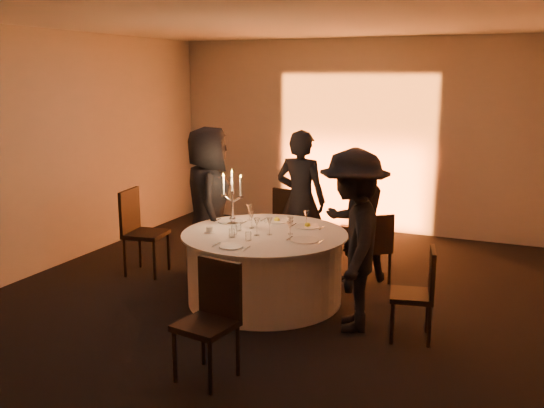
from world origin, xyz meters
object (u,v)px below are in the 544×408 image
at_px(chair_left, 139,226).
at_px(guest_back_right, 357,217).
at_px(chair_back_right, 375,245).
at_px(banquet_table, 265,267).
at_px(guest_back_left, 301,200).
at_px(candelabra, 232,206).
at_px(chair_front, 212,313).
at_px(guest_right, 353,240).
at_px(chair_back_left, 291,219).
at_px(guest_left, 209,202).
at_px(chair_right, 420,289).
at_px(coffee_cup, 209,230).

relative_size(chair_left, guest_back_right, 0.68).
relative_size(chair_left, chair_back_right, 1.24).
relative_size(banquet_table, guest_back_left, 1.01).
bearing_deg(candelabra, chair_front, -67.56).
bearing_deg(chair_back_right, banquet_table, 6.91).
bearing_deg(guest_right, chair_back_left, -159.88).
relative_size(banquet_table, guest_back_right, 1.16).
bearing_deg(chair_left, guest_left, -75.81).
relative_size(chair_back_left, guest_back_right, 0.63).
bearing_deg(guest_back_right, guest_back_left, -42.42).
distance_m(chair_back_right, guest_right, 1.42).
bearing_deg(chair_left, guest_right, -108.97).
bearing_deg(candelabra, chair_right, -12.92).
bearing_deg(guest_back_right, candelabra, 3.72).
relative_size(banquet_table, chair_back_right, 2.11).
distance_m(chair_left, chair_back_right, 2.89).
xyz_separation_m(chair_back_right, guest_back_left, (-1.01, 0.17, 0.41)).
bearing_deg(guest_right, chair_back_right, 168.43).
xyz_separation_m(chair_right, candelabra, (-2.21, 0.51, 0.50)).
distance_m(banquet_table, guest_back_left, 1.31).
bearing_deg(chair_back_right, chair_left, -24.09).
distance_m(banquet_table, chair_right, 1.77).
bearing_deg(chair_back_right, chair_right, 79.31).
height_order(guest_back_right, candelabra, guest_back_right).
distance_m(banquet_table, chair_back_right, 1.42).
distance_m(chair_right, guest_back_right, 1.77).
height_order(chair_back_right, candelabra, candelabra).
distance_m(chair_right, candelabra, 2.32).
distance_m(guest_back_left, guest_right, 1.89).
bearing_deg(coffee_cup, chair_right, -2.56).
bearing_deg(banquet_table, chair_back_left, 101.34).
bearing_deg(guest_right, banquet_table, -122.93).
relative_size(chair_back_right, chair_front, 0.88).
bearing_deg(banquet_table, chair_front, -79.99).
relative_size(chair_right, guest_back_left, 0.50).
distance_m(chair_front, guest_back_right, 2.85).
relative_size(guest_back_left, guest_right, 1.00).
bearing_deg(chair_back_right, guest_right, 54.75).
xyz_separation_m(guest_back_left, candelabra, (-0.44, -1.03, 0.10)).
relative_size(chair_right, guest_back_right, 0.57).
bearing_deg(coffee_cup, candelabra, 79.61).
bearing_deg(guest_back_right, guest_left, -16.71).
distance_m(chair_right, guest_back_left, 2.39).
xyz_separation_m(chair_right, guest_left, (-2.74, 0.90, 0.42)).
distance_m(guest_back_left, guest_back_right, 0.78).
distance_m(banquet_table, coffee_cup, 0.73).
xyz_separation_m(chair_right, coffee_cup, (-2.29, 0.10, 0.30)).
xyz_separation_m(chair_back_left, chair_right, (2.05, -1.89, -0.05)).
distance_m(chair_left, chair_back_left, 2.00).
relative_size(chair_back_right, coffee_cup, 7.77).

